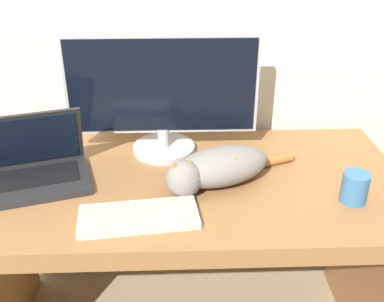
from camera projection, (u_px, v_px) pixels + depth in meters
desk at (184, 218)px, 1.49m from camera, size 1.40×0.70×0.72m
monitor at (162, 95)px, 1.49m from camera, size 0.64×0.22×0.41m
laptop at (31, 169)px, 1.38m from camera, size 0.39×0.32×0.23m
external_keyboard at (139, 217)px, 1.22m from camera, size 0.34×0.17×0.02m
cat at (217, 167)px, 1.37m from camera, size 0.43×0.27×0.11m
coffee_mug at (355, 187)px, 1.29m from camera, size 0.08×0.08×0.09m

